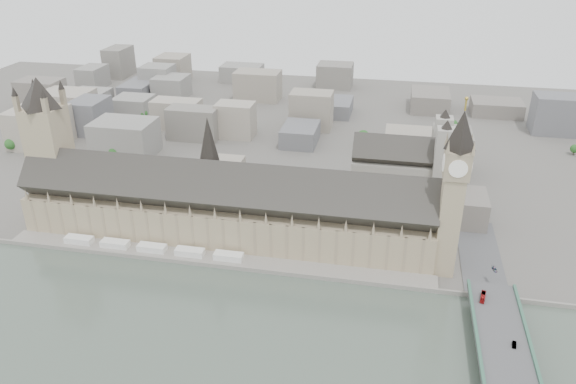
% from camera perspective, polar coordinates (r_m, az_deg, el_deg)
% --- Properties ---
extents(ground, '(900.00, 900.00, 0.00)m').
position_cam_1_polar(ground, '(357.50, -7.25, -6.27)').
color(ground, '#595651').
rests_on(ground, ground).
extents(embankment_wall, '(600.00, 1.50, 3.00)m').
position_cam_1_polar(embankment_wall, '(344.84, -8.03, -7.35)').
color(embankment_wall, gray).
rests_on(embankment_wall, ground).
extents(river_terrace, '(270.00, 15.00, 2.00)m').
position_cam_1_polar(river_terrace, '(351.01, -7.64, -6.77)').
color(river_terrace, gray).
rests_on(river_terrace, ground).
extents(terrace_tents, '(118.00, 7.00, 4.00)m').
position_cam_1_polar(terrace_tents, '(363.61, -13.65, -5.52)').
color(terrace_tents, white).
rests_on(terrace_tents, river_terrace).
extents(palace_of_westminster, '(265.00, 40.73, 55.44)m').
position_cam_1_polar(palace_of_westminster, '(362.40, -6.49, -1.61)').
color(palace_of_westminster, tan).
rests_on(palace_of_westminster, ground).
extents(elizabeth_tower, '(17.00, 17.00, 107.50)m').
position_cam_1_polar(elizabeth_tower, '(323.04, 16.55, 0.83)').
color(elizabeth_tower, tan).
rests_on(elizabeth_tower, ground).
extents(victoria_tower, '(30.00, 30.00, 100.00)m').
position_cam_1_polar(victoria_tower, '(406.79, -23.13, 4.56)').
color(victoria_tower, tan).
rests_on(victoria_tower, ground).
extents(central_tower, '(13.00, 13.00, 48.00)m').
position_cam_1_polar(central_tower, '(356.18, -8.01, 4.04)').
color(central_tower, '#88755D').
rests_on(central_tower, ground).
extents(westminster_abbey, '(68.00, 36.00, 64.00)m').
position_cam_1_polar(westminster_abbey, '(414.15, 11.52, 2.04)').
color(westminster_abbey, gray).
rests_on(westminster_abbey, ground).
extents(city_skyline_inland, '(720.00, 360.00, 38.00)m').
position_cam_1_polar(city_skyline_inland, '(566.26, 0.36, 8.46)').
color(city_skyline_inland, gray).
rests_on(city_skyline_inland, ground).
extents(park_trees, '(110.00, 30.00, 15.00)m').
position_cam_1_polar(park_trees, '(406.18, -6.05, -0.80)').
color(park_trees, '#214F1C').
rests_on(park_trees, ground).
extents(red_bus_north, '(4.05, 9.91, 2.69)m').
position_cam_1_polar(red_bus_north, '(315.59, 19.19, -10.02)').
color(red_bus_north, maroon).
rests_on(red_bus_north, westminster_bridge).
extents(car_silver, '(2.37, 5.03, 1.59)m').
position_cam_1_polar(car_silver, '(290.75, 22.00, -14.17)').
color(car_silver, gray).
rests_on(car_silver, westminster_bridge).
extents(car_approach, '(3.26, 5.63, 1.53)m').
position_cam_1_polar(car_approach, '(341.42, 20.25, -7.36)').
color(car_approach, gray).
rests_on(car_approach, westminster_bridge).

